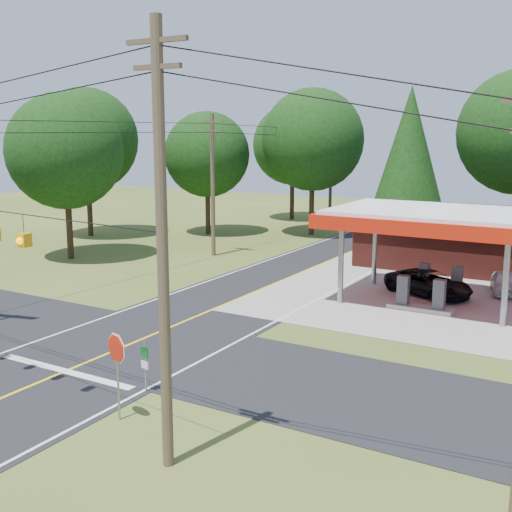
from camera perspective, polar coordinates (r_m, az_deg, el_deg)
The scene contains 14 objects.
ground at distance 27.62m, azimuth -11.10°, elevation -7.72°, with size 120.00×120.00×0.00m, color #3E541D.
main_highway at distance 27.62m, azimuth -11.10°, elevation -7.71°, with size 8.00×120.00×0.02m, color black.
cross_road at distance 27.62m, azimuth -11.10°, elevation -7.70°, with size 70.00×7.00×0.02m, color black.
lane_center_yellow at distance 27.61m, azimuth -11.10°, elevation -7.67°, with size 0.15×110.00×0.00m, color yellow.
gas_canopy at distance 33.85m, azimuth 15.57°, elevation 2.97°, with size 10.60×7.40×4.88m.
convenience_store at distance 43.64m, azimuth 20.10°, elevation 1.31°, with size 16.40×7.55×3.80m.
utility_pole_near_right at distance 16.24m, azimuth -8.32°, elevation 0.86°, with size 1.80×0.30×11.50m.
utility_pole_far_left at distance 45.46m, azimuth -3.87°, elevation 6.51°, with size 1.80×0.30×10.00m.
utility_pole_north at distance 59.65m, azimuth 6.65°, elevation 7.11°, with size 0.30×0.30×9.50m.
treeline_backdrop at distance 46.57m, azimuth 9.52°, elevation 9.31°, with size 70.27×51.59×13.30m.
suv_car at distance 35.97m, azimuth 15.10°, elevation -2.36°, with size 4.91×4.91×1.36m, color black.
sedan_car at distance 37.76m, azimuth 21.27°, elevation -2.25°, with size 3.49×3.49×1.19m, color silver.
octagonal_stop_sign at distance 20.14m, azimuth -12.30°, elevation -8.58°, with size 0.93×0.33×2.81m.
route_sign_post at distance 22.39m, azimuth -9.84°, elevation -9.21°, with size 0.38×0.13×1.88m.
Camera 1 is at (17.54, -19.44, 8.81)m, focal length 45.00 mm.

